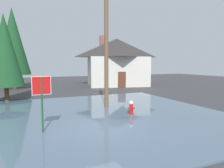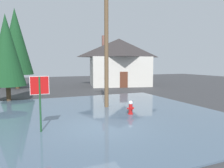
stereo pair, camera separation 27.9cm
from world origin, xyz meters
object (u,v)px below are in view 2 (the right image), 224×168
Objects in this scene: house at (119,61)px; pine_tree_mid_left at (6,50)px; pine_tree_tall_left at (16,42)px; utility_pole at (106,44)px; stop_sign_near at (40,92)px; fire_hydrant at (131,108)px.

house reaches higher than pine_tree_mid_left.
pine_tree_tall_left reaches higher than pine_tree_mid_left.
utility_pole is 15.20m from house.
pine_tree_mid_left is at bearing 101.32° from stop_sign_near.
pine_tree_mid_left is (-13.39, -8.06, 0.72)m from house.
fire_hydrant is at bearing -77.07° from utility_pole.
stop_sign_near reaches higher than fire_hydrant.
utility_pole is at bearing -40.29° from pine_tree_mid_left.
utility_pole is 15.61m from pine_tree_tall_left.
utility_pole is at bearing -117.64° from house.
house is 1.39× the size of pine_tree_mid_left.
pine_tree_tall_left is at bearing 112.51° from utility_pole.
stop_sign_near is at bearing -85.47° from pine_tree_tall_left.
utility_pole is at bearing -67.49° from pine_tree_tall_left.
house is at bearing 62.36° from utility_pole.
stop_sign_near is at bearing -78.68° from pine_tree_mid_left.
stop_sign_near is at bearing -140.09° from utility_pole.
house is 13.22m from pine_tree_tall_left.
utility_pole is 0.87× the size of pine_tree_tall_left.
fire_hydrant is 0.09× the size of pine_tree_tall_left.
house is 15.64m from pine_tree_mid_left.
fire_hydrant is 11.07m from pine_tree_mid_left.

